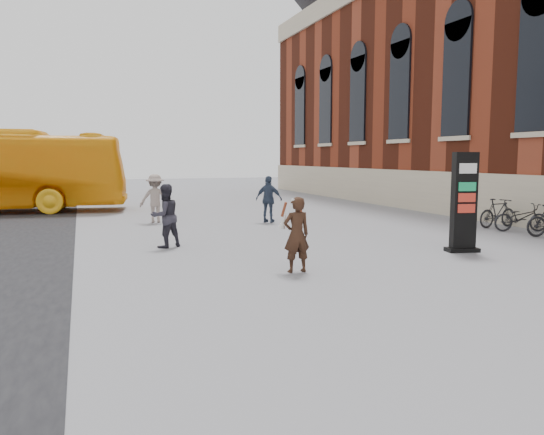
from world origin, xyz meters
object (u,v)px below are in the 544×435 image
object	(u,v)px
info_pylon	(464,202)
pedestrian_b	(155,198)
pedestrian_a	(165,216)
woman	(296,234)
bike_7	(498,213)
bike_6	(521,218)
pedestrian_c	(269,199)

from	to	relation	value
info_pylon	pedestrian_b	bearing A→B (deg)	138.49
pedestrian_a	woman	bearing A→B (deg)	95.24
pedestrian_b	bike_7	bearing A→B (deg)	166.25
info_pylon	bike_6	world-z (taller)	info_pylon
woman	bike_7	distance (m)	10.11
pedestrian_c	woman	bearing A→B (deg)	113.23
pedestrian_b	bike_6	distance (m)	12.60
pedestrian_b	pedestrian_c	distance (m)	4.18
pedestrian_a	bike_6	world-z (taller)	pedestrian_a
woman	bike_7	bearing A→B (deg)	-156.11
woman	pedestrian_b	bearing A→B (deg)	-81.05
woman	pedestrian_b	size ratio (longest dim) A/B	0.89
bike_7	pedestrian_b	bearing A→B (deg)	57.01
info_pylon	pedestrian_a	xyz separation A→B (m)	(-7.02, 3.23, -0.42)
info_pylon	woman	bearing A→B (deg)	-158.88
bike_6	pedestrian_b	bearing A→B (deg)	78.19
bike_6	woman	bearing A→B (deg)	128.01
pedestrian_c	bike_6	distance (m)	8.54
pedestrian_b	info_pylon	bearing A→B (deg)	139.40
woman	pedestrian_c	size ratio (longest dim) A/B	0.92
info_pylon	bike_7	size ratio (longest dim) A/B	1.51
pedestrian_b	bike_7	distance (m)	12.11
bike_6	pedestrian_a	bearing A→B (deg)	104.67
woman	pedestrian_c	distance (m)	8.52
bike_6	bike_7	xyz separation A→B (m)	(0.00, 1.02, 0.05)
info_pylon	bike_6	bearing A→B (deg)	41.03
info_pylon	pedestrian_c	xyz separation A→B (m)	(-2.61, 7.41, -0.40)
pedestrian_a	bike_6	distance (m)	11.34
info_pylon	woman	size ratio (longest dim) A/B	1.59
pedestrian_b	bike_6	bearing A→B (deg)	162.08
pedestrian_a	pedestrian_b	world-z (taller)	pedestrian_b
info_pylon	bike_7	xyz separation A→B (m)	(4.28, 3.41, -0.76)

